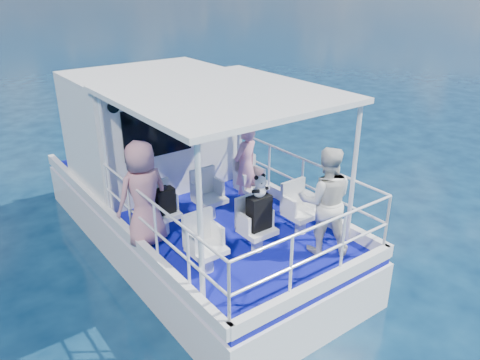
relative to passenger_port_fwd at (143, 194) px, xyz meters
name	(u,v)px	position (x,y,z in m)	size (l,w,h in m)	color
ground	(218,266)	(1.25, -0.09, -1.74)	(2000.00, 2000.00, 0.00)	#071E36
hull	(189,242)	(1.25, 0.91, -1.74)	(3.00, 7.00, 1.60)	white
deck	(187,203)	(1.25, 0.91, -0.89)	(2.90, 6.90, 0.10)	#080979
cabin	(151,127)	(1.25, 2.21, 0.26)	(2.85, 2.00, 2.20)	white
canopy	(221,94)	(1.25, -0.29, 1.40)	(3.00, 3.20, 0.08)	white
canopy_posts	(224,166)	(1.25, -0.34, 0.26)	(2.77, 2.97, 2.20)	white
railings	(237,208)	(1.25, -0.67, -0.34)	(2.84, 3.59, 1.00)	white
seat_port_fwd	(163,223)	(0.35, 0.11, -0.65)	(0.48, 0.46, 0.38)	white
seat_center_fwd	(210,208)	(1.25, 0.11, -0.65)	(0.48, 0.46, 0.38)	white
seat_stbd_fwd	(251,194)	(2.15, 0.11, -0.65)	(0.48, 0.46, 0.38)	white
seat_port_aft	(207,259)	(0.35, -1.19, -0.65)	(0.48, 0.46, 0.38)	white
seat_center_aft	(257,239)	(1.25, -1.19, -0.65)	(0.48, 0.46, 0.38)	white
seat_stbd_aft	(301,222)	(2.15, -1.19, -0.65)	(0.48, 0.46, 0.38)	white
passenger_port_fwd	(143,194)	(0.00, 0.00, 0.00)	(0.62, 0.45, 1.67)	#C17D87
passenger_stbd_fwd	(246,166)	(2.04, 0.15, -0.08)	(0.55, 0.36, 1.51)	pink
passenger_stbd_aft	(325,201)	(2.05, -1.77, 0.00)	(0.81, 0.63, 1.66)	silver
backpack_port	(165,201)	(0.38, 0.07, -0.25)	(0.32, 0.18, 0.42)	black
backpack_center	(259,213)	(1.27, -1.21, -0.19)	(0.35, 0.20, 0.53)	black
compact_camera	(164,188)	(0.37, 0.05, -0.01)	(0.10, 0.06, 0.06)	black
panda	(260,186)	(1.26, -1.22, 0.24)	(0.22, 0.19, 0.34)	white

